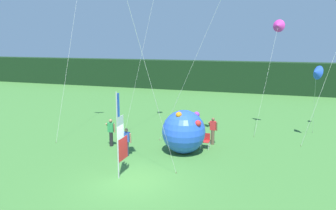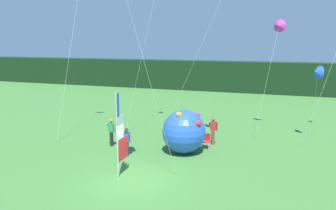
# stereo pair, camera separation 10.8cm
# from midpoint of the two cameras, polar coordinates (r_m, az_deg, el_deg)

# --- Properties ---
(ground_plane) EXTENTS (120.00, 120.00, 0.00)m
(ground_plane) POSITION_cam_midpoint_polar(r_m,az_deg,el_deg) (15.60, -6.45, -12.96)
(ground_plane) COLOR #3D7533
(distant_treeline) EXTENTS (80.00, 2.40, 3.83)m
(distant_treeline) POSITION_cam_midpoint_polar(r_m,az_deg,el_deg) (42.70, 10.20, 4.95)
(distant_treeline) COLOR black
(distant_treeline) RESTS_ON ground
(banner_flag) EXTENTS (0.06, 1.03, 4.11)m
(banner_flag) POSITION_cam_midpoint_polar(r_m,az_deg,el_deg) (15.52, -8.47, -5.40)
(banner_flag) COLOR #B7B7BC
(banner_flag) RESTS_ON ground
(person_near_banner) EXTENTS (0.55, 0.48, 1.71)m
(person_near_banner) POSITION_cam_midpoint_polar(r_m,az_deg,el_deg) (20.51, 7.66, -4.36)
(person_near_banner) COLOR brown
(person_near_banner) RESTS_ON ground
(person_mid_field) EXTENTS (0.55, 0.48, 1.72)m
(person_mid_field) POSITION_cam_midpoint_polar(r_m,az_deg,el_deg) (21.64, 2.65, -3.43)
(person_mid_field) COLOR black
(person_mid_field) RESTS_ON ground
(person_far_left) EXTENTS (0.55, 0.48, 1.59)m
(person_far_left) POSITION_cam_midpoint_polar(r_m,az_deg,el_deg) (18.50, -7.38, -6.28)
(person_far_left) COLOR #2D334C
(person_far_left) RESTS_ON ground
(person_far_right) EXTENTS (0.55, 0.48, 1.69)m
(person_far_right) POSITION_cam_midpoint_polar(r_m,az_deg,el_deg) (20.32, -10.04, -4.60)
(person_far_right) COLOR black
(person_far_right) RESTS_ON ground
(inflatable_balloon) EXTENTS (2.49, 2.49, 2.52)m
(inflatable_balloon) POSITION_cam_midpoint_polar(r_m,az_deg,el_deg) (18.78, 2.58, -4.65)
(inflatable_balloon) COLOR blue
(inflatable_balloon) RESTS_ON ground
(folding_chair) EXTENTS (0.51, 0.51, 0.89)m
(folding_chair) POSITION_cam_midpoint_polar(r_m,az_deg,el_deg) (19.88, 6.42, -6.03)
(folding_chair) COLOR #BCBCC1
(folding_chair) RESTS_ON ground
(kite_blue_delta_4) EXTENTS (0.88, 2.50, 4.89)m
(kite_blue_delta_4) POSITION_cam_midpoint_polar(r_m,az_deg,el_deg) (22.52, 24.26, 5.21)
(kite_blue_delta_4) COLOR brown
(kite_blue_delta_4) RESTS_ON ground
(kite_magenta_delta_5) EXTENTS (1.56, 2.12, 7.78)m
(kite_magenta_delta_5) POSITION_cam_midpoint_polar(r_m,az_deg,el_deg) (23.77, 18.48, 12.92)
(kite_magenta_delta_5) COLOR brown
(kite_magenta_delta_5) RESTS_ON ground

